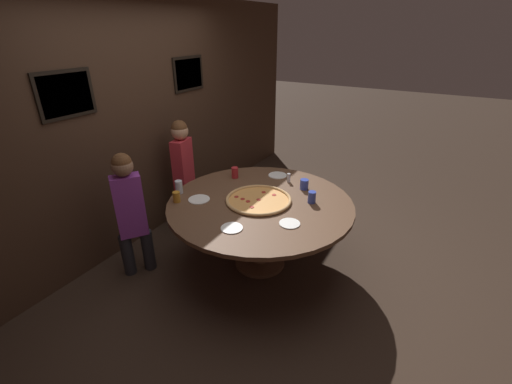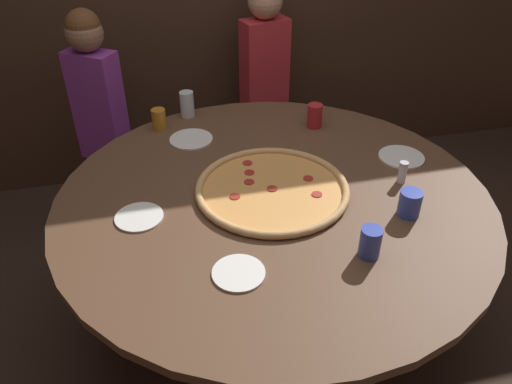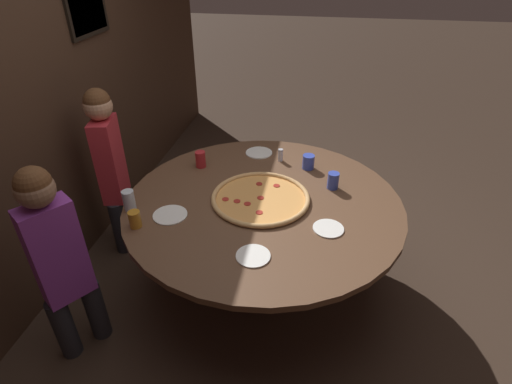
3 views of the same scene
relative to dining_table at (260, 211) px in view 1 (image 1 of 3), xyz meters
name	(u,v)px [view 1 (image 1 of 3)]	position (x,y,z in m)	size (l,w,h in m)	color
ground_plane	(260,263)	(0.00, 0.00, -0.63)	(24.00, 24.00, 0.00)	#38281E
back_wall	(141,124)	(0.00, 1.50, 0.67)	(6.40, 0.08, 2.60)	#3D281C
dining_table	(260,211)	(0.00, 0.00, 0.00)	(1.80, 1.80, 0.74)	brown
giant_pizza	(259,200)	(0.00, 0.02, 0.12)	(0.64, 0.64, 0.03)	#E0994C
drink_cup_far_right	(304,184)	(0.48, -0.26, 0.16)	(0.09, 0.09, 0.11)	#384CB7
drink_cup_far_left	(179,187)	(-0.25, 0.80, 0.18)	(0.07, 0.07, 0.13)	silver
drink_cup_by_shaker	(177,197)	(-0.41, 0.70, 0.16)	(0.07, 0.07, 0.10)	#BC7A23
drink_cup_near_left	(312,197)	(0.23, -0.44, 0.17)	(0.08, 0.08, 0.12)	#384CB7
drink_cup_near_right	(235,173)	(0.36, 0.53, 0.17)	(0.07, 0.07, 0.12)	#B22328
white_plate_near_front	(278,175)	(0.65, 0.14, 0.11)	(0.21, 0.21, 0.01)	white
white_plate_right_side	(232,228)	(-0.55, -0.03, 0.11)	(0.19, 0.19, 0.01)	white
white_plate_beside_cup	(290,223)	(-0.24, -0.42, 0.11)	(0.18, 0.18, 0.01)	white
white_plate_left_side	(199,199)	(-0.27, 0.54, 0.11)	(0.21, 0.21, 0.01)	white
condiment_shaker	(289,178)	(0.56, -0.04, 0.16)	(0.04, 0.04, 0.10)	silver
diner_far_left	(183,168)	(0.27, 1.21, 0.12)	(0.35, 0.20, 1.33)	#232328
diner_far_right	(130,209)	(-0.71, 1.01, 0.09)	(0.33, 0.28, 1.27)	#232328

